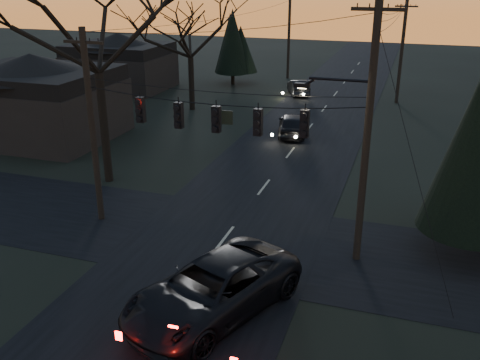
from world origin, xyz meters
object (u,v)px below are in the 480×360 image
(utility_pole_far_l, at_px, (288,78))
(sedan_oncoming_b, at_px, (298,87))
(utility_pole_far_r, at_px, (396,103))
(bare_tree_left, at_px, (94,25))
(suv_near, at_px, (213,289))
(sedan_oncoming_a, at_px, (292,125))
(utility_pole_right, at_px, (356,259))
(utility_pole_left, at_px, (102,219))

(utility_pole_far_l, xyz_separation_m, sedan_oncoming_b, (2.80, -7.49, 0.67))
(utility_pole_far_r, relative_size, bare_tree_left, 0.73)
(suv_near, distance_m, sedan_oncoming_a, 20.93)
(utility_pole_right, height_order, sedan_oncoming_a, utility_pole_right)
(utility_pole_far_r, height_order, suv_near, utility_pole_far_r)
(utility_pole_far_r, relative_size, suv_near, 1.31)
(utility_pole_left, relative_size, sedan_oncoming_a, 1.91)
(bare_tree_left, distance_m, sedan_oncoming_b, 25.82)
(sedan_oncoming_a, bearing_deg, suv_near, 83.65)
(utility_pole_right, xyz_separation_m, utility_pole_far_l, (-11.50, 36.00, 0.00))
(utility_pole_far_l, relative_size, bare_tree_left, 0.69)
(utility_pole_left, distance_m, suv_near, 9.06)
(utility_pole_far_l, xyz_separation_m, suv_near, (7.44, -41.10, 0.90))
(bare_tree_left, bearing_deg, utility_pole_far_l, 86.00)
(utility_pole_far_l, distance_m, sedan_oncoming_b, 8.03)
(sedan_oncoming_b, bearing_deg, utility_pole_left, 60.97)
(utility_pole_far_r, bearing_deg, utility_pole_right, -90.00)
(suv_near, xyz_separation_m, sedan_oncoming_a, (-2.24, 20.81, -0.14))
(utility_pole_far_l, distance_m, bare_tree_left, 32.79)
(utility_pole_left, bearing_deg, sedan_oncoming_b, 84.39)
(sedan_oncoming_a, distance_m, sedan_oncoming_b, 13.02)
(utility_pole_left, xyz_separation_m, sedan_oncoming_a, (5.20, 15.71, 0.76))
(utility_pole_far_r, distance_m, utility_pole_far_l, 14.01)
(utility_pole_right, bearing_deg, utility_pole_far_l, 107.72)
(bare_tree_left, bearing_deg, suv_near, -44.27)
(bare_tree_left, bearing_deg, sedan_oncoming_a, 56.96)
(sedan_oncoming_a, bearing_deg, utility_pole_far_r, -129.62)
(utility_pole_far_r, xyz_separation_m, sedan_oncoming_a, (-6.30, -12.29, 0.76))
(utility_pole_left, relative_size, suv_near, 1.31)
(bare_tree_left, relative_size, sedan_oncoming_a, 2.61)
(utility_pole_far_r, relative_size, utility_pole_far_l, 1.06)
(utility_pole_left, height_order, sedan_oncoming_b, utility_pole_left)
(utility_pole_left, distance_m, bare_tree_left, 9.46)
(utility_pole_far_r, relative_size, sedan_oncoming_b, 2.08)
(utility_pole_far_l, relative_size, sedan_oncoming_b, 1.96)
(utility_pole_far_r, distance_m, bare_tree_left, 28.56)
(suv_near, bearing_deg, utility_pole_left, 168.46)
(utility_pole_far_l, bearing_deg, suv_near, -79.75)
(bare_tree_left, xyz_separation_m, sedan_oncoming_b, (5.02, 24.20, -7.46))
(utility_pole_right, xyz_separation_m, sedan_oncoming_a, (-6.30, 15.71, 0.76))
(bare_tree_left, height_order, sedan_oncoming_a, bare_tree_left)
(sedan_oncoming_b, bearing_deg, utility_pole_far_r, 153.25)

